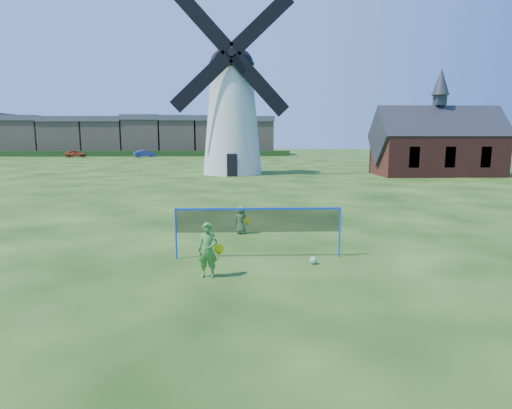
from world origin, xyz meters
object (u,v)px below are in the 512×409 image
object	(u,v)px
chapel	(437,146)
badminton_net	(258,221)
windmill	(232,112)
player_boy	(241,220)
play_ball	(313,260)
car_left	(75,154)
car_right	(145,154)
player_girl	(208,250)

from	to	relation	value
chapel	badminton_net	size ratio (longest dim) A/B	2.30
windmill	player_boy	world-z (taller)	windmill
play_ball	car_left	bearing A→B (deg)	115.64
play_ball	player_boy	bearing A→B (deg)	117.48
player_boy	play_ball	xyz separation A→B (m)	(2.08, -4.00, -0.42)
chapel	car_right	distance (m)	50.23
player_girl	player_boy	xyz separation A→B (m)	(0.90, 5.07, -0.21)
badminton_net	car_right	bearing A→B (deg)	105.18
play_ball	car_right	distance (m)	66.38
badminton_net	play_ball	bearing A→B (deg)	-24.99
play_ball	badminton_net	bearing A→B (deg)	155.01
player_girl	car_right	xyz separation A→B (m)	(-15.68, 64.78, -0.12)
player_girl	car_right	world-z (taller)	player_girl
chapel	badminton_net	world-z (taller)	chapel
chapel	player_girl	bearing A→B (deg)	-123.91
car_right	windmill	bearing A→B (deg)	-177.86
windmill	player_girl	bearing A→B (deg)	-90.33
windmill	player_boy	size ratio (longest dim) A/B	15.78
car_left	car_right	bearing A→B (deg)	-108.12
windmill	car_left	distance (m)	44.53
chapel	windmill	bearing A→B (deg)	173.92
badminton_net	car_right	world-z (taller)	badminton_net
windmill	player_boy	bearing A→B (deg)	-88.40
chapel	play_ball	xyz separation A→B (m)	(-16.49, -27.89, -2.65)
windmill	car_right	world-z (taller)	windmill
car_left	car_right	world-z (taller)	car_right
windmill	play_ball	world-z (taller)	windmill
player_girl	play_ball	distance (m)	3.23
chapel	player_boy	distance (m)	30.34
windmill	chapel	world-z (taller)	windmill
windmill	badminton_net	bearing A→B (deg)	-87.59
badminton_net	player_boy	world-z (taller)	badminton_net
windmill	player_girl	xyz separation A→B (m)	(-0.18, -31.01, -5.27)
badminton_net	chapel	bearing A→B (deg)	56.37
windmill	car_right	xyz separation A→B (m)	(-15.85, 33.76, -5.39)
badminton_net	car_right	size ratio (longest dim) A/B	1.35
chapel	player_boy	size ratio (longest dim) A/B	11.03
chapel	play_ball	distance (m)	32.51
player_girl	car_left	world-z (taller)	player_girl
player_boy	car_right	xyz separation A→B (m)	(-16.58, 59.71, 0.09)
badminton_net	player_boy	distance (m)	3.36
player_boy	car_left	bearing A→B (deg)	-42.40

